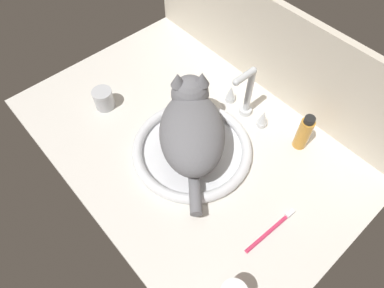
% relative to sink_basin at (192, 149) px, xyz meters
% --- Properties ---
extents(countertop, '(1.05, 0.70, 0.03)m').
position_rel_sink_basin_xyz_m(countertop, '(-0.05, 0.01, -0.03)').
color(countertop, silver).
rests_on(countertop, ground).
extents(backsplash_wall, '(1.05, 0.02, 0.34)m').
position_rel_sink_basin_xyz_m(backsplash_wall, '(-0.05, 0.37, 0.13)').
color(backsplash_wall, beige).
rests_on(backsplash_wall, ground).
extents(sink_basin, '(0.36, 0.36, 0.03)m').
position_rel_sink_basin_xyz_m(sink_basin, '(0.00, 0.00, 0.00)').
color(sink_basin, white).
rests_on(sink_basin, countertop).
extents(faucet, '(0.17, 0.10, 0.19)m').
position_rel_sink_basin_xyz_m(faucet, '(0.00, 0.23, 0.06)').
color(faucet, silver).
rests_on(faucet, countertop).
extents(cat, '(0.35, 0.32, 0.18)m').
position_rel_sink_basin_xyz_m(cat, '(-0.02, 0.01, 0.09)').
color(cat, slate).
rests_on(cat, sink_basin).
extents(metal_jar, '(0.06, 0.06, 0.07)m').
position_rel_sink_basin_xyz_m(metal_jar, '(-0.33, -0.09, 0.02)').
color(metal_jar, '#B2B5BA').
rests_on(metal_jar, countertop).
extents(amber_bottle, '(0.04, 0.04, 0.13)m').
position_rel_sink_basin_xyz_m(amber_bottle, '(0.20, 0.26, 0.05)').
color(amber_bottle, gold).
rests_on(amber_bottle, countertop).
extents(toothbrush, '(0.02, 0.17, 0.02)m').
position_rel_sink_basin_xyz_m(toothbrush, '(0.32, -0.01, -0.01)').
color(toothbrush, '#D83359').
rests_on(toothbrush, countertop).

